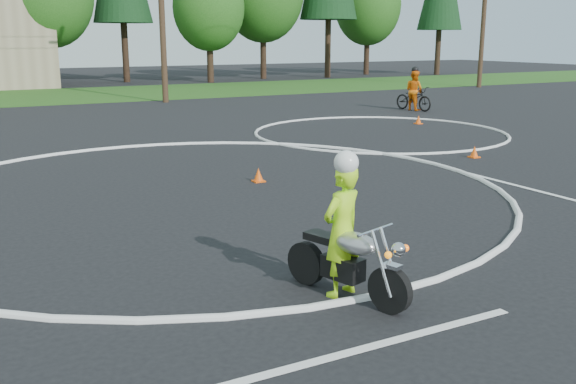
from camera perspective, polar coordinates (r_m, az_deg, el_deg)
name	(u,v)px	position (r m, az deg, el deg)	size (l,w,h in m)	color
ground	(267,231)	(10.21, -1.86, -3.52)	(120.00, 120.00, 0.00)	black
grass_strip	(37,97)	(36.14, -21.40, 7.91)	(120.00, 10.00, 0.02)	#1E4714
course_markings	(268,170)	(14.92, -1.80, 2.00)	(19.05, 19.05, 0.12)	silver
primary_motorcycle	(349,261)	(7.55, 5.40, -6.14)	(0.76, 1.75, 0.95)	black
rider_primary_grp	(342,227)	(7.53, 4.84, -3.09)	(0.67, 0.54, 1.76)	#ABF019
rider_second_grp	(414,95)	(27.78, 11.13, 8.46)	(0.96, 1.98, 1.83)	black
traffic_cones	(402,153)	(16.59, 10.12, 3.42)	(19.23, 10.66, 0.30)	#F7550D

